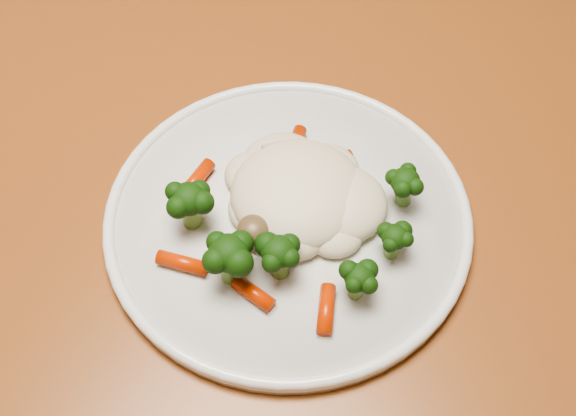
% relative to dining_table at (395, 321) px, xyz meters
% --- Properties ---
extents(dining_table, '(1.32, 0.94, 0.75)m').
position_rel_dining_table_xyz_m(dining_table, '(0.00, 0.00, 0.00)').
color(dining_table, brown).
rests_on(dining_table, ground).
extents(plate, '(0.30, 0.30, 0.01)m').
position_rel_dining_table_xyz_m(plate, '(-0.11, -0.02, 0.10)').
color(plate, white).
rests_on(plate, dining_table).
extents(meal, '(0.20, 0.18, 0.05)m').
position_rel_dining_table_xyz_m(meal, '(-0.10, -0.02, 0.13)').
color(meal, beige).
rests_on(meal, plate).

